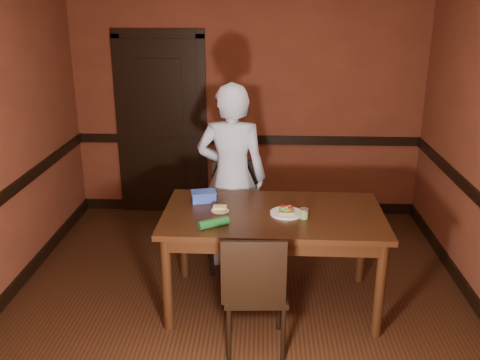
# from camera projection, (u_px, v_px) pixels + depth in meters

# --- Properties ---
(floor) EXTENTS (4.00, 4.50, 0.01)m
(floor) POSITION_uv_depth(u_px,v_px,m) (238.00, 313.00, 4.44)
(floor) COLOR black
(floor) RESTS_ON ground
(wall_back) EXTENTS (4.00, 0.02, 2.70)m
(wall_back) POSITION_uv_depth(u_px,v_px,m) (247.00, 101.00, 6.12)
(wall_back) COLOR brown
(wall_back) RESTS_ON ground
(wall_front) EXTENTS (4.00, 0.02, 2.70)m
(wall_front) POSITION_uv_depth(u_px,v_px,m) (206.00, 341.00, 1.87)
(wall_front) COLOR brown
(wall_front) RESTS_ON ground
(dado_back) EXTENTS (4.00, 0.03, 0.10)m
(dado_back) POSITION_uv_depth(u_px,v_px,m) (247.00, 140.00, 6.25)
(dado_back) COLOR black
(dado_back) RESTS_ON ground
(baseboard_back) EXTENTS (4.00, 0.03, 0.12)m
(baseboard_back) POSITION_uv_depth(u_px,v_px,m) (247.00, 206.00, 6.53)
(baseboard_back) COLOR black
(baseboard_back) RESTS_ON ground
(baseboard_left) EXTENTS (0.03, 4.50, 0.12)m
(baseboard_left) POSITION_uv_depth(u_px,v_px,m) (3.00, 301.00, 4.50)
(baseboard_left) COLOR black
(baseboard_left) RESTS_ON ground
(door) EXTENTS (1.05, 0.07, 2.20)m
(door) POSITION_uv_depth(u_px,v_px,m) (162.00, 123.00, 6.22)
(door) COLOR black
(door) RESTS_ON ground
(dining_table) EXTENTS (1.79, 1.02, 0.83)m
(dining_table) POSITION_uv_depth(u_px,v_px,m) (272.00, 259.00, 4.46)
(dining_table) COLOR black
(dining_table) RESTS_ON floor
(chair_far) EXTENTS (0.53, 0.53, 1.00)m
(chair_far) POSITION_uv_depth(u_px,v_px,m) (231.00, 217.00, 5.08)
(chair_far) COLOR black
(chair_far) RESTS_ON floor
(chair_near) EXTENTS (0.47, 0.47, 0.96)m
(chair_near) POSITION_uv_depth(u_px,v_px,m) (255.00, 289.00, 3.89)
(chair_near) COLOR black
(chair_near) RESTS_ON floor
(person) EXTENTS (0.67, 0.47, 1.78)m
(person) POSITION_uv_depth(u_px,v_px,m) (232.00, 178.00, 4.98)
(person) COLOR silver
(person) RESTS_ON floor
(sandwich_plate) EXTENTS (0.26, 0.26, 0.07)m
(sandwich_plate) POSITION_uv_depth(u_px,v_px,m) (286.00, 212.00, 4.28)
(sandwich_plate) COLOR silver
(sandwich_plate) RESTS_ON dining_table
(sauce_jar) EXTENTS (0.07, 0.07, 0.08)m
(sauce_jar) POSITION_uv_depth(u_px,v_px,m) (304.00, 213.00, 4.19)
(sauce_jar) COLOR #5E8D43
(sauce_jar) RESTS_ON dining_table
(cheese_saucer) EXTENTS (0.15, 0.15, 0.05)m
(cheese_saucer) POSITION_uv_depth(u_px,v_px,m) (220.00, 209.00, 4.34)
(cheese_saucer) COLOR silver
(cheese_saucer) RESTS_ON dining_table
(food_tub) EXTENTS (0.24, 0.19, 0.09)m
(food_tub) POSITION_uv_depth(u_px,v_px,m) (204.00, 196.00, 4.55)
(food_tub) COLOR blue
(food_tub) RESTS_ON dining_table
(wrapped_veg) EXTENTS (0.24, 0.18, 0.07)m
(wrapped_veg) POSITION_uv_depth(u_px,v_px,m) (213.00, 223.00, 4.04)
(wrapped_veg) COLOR #13471B
(wrapped_veg) RESTS_ON dining_table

